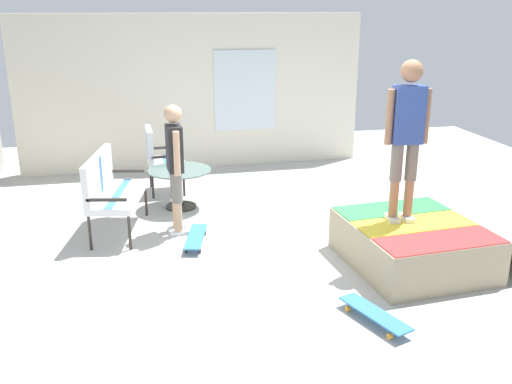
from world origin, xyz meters
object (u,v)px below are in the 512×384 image
at_px(person_skater, 407,129).
at_px(skateboard_spare, 375,314).
at_px(person_watching, 175,160).
at_px(patio_bench, 109,186).
at_px(patio_chair_near_house, 158,154).
at_px(patio_table, 180,181).
at_px(skateboard_by_bench, 196,237).
at_px(skate_ramp, 415,244).

relative_size(person_skater, skateboard_spare, 2.14).
relative_size(person_watching, person_skater, 0.94).
bearing_deg(patio_bench, person_watching, -103.82).
distance_m(patio_chair_near_house, patio_table, 0.84).
bearing_deg(skateboard_by_bench, patio_table, 2.43).
relative_size(patio_chair_near_house, person_watching, 0.62).
bearing_deg(skate_ramp, skateboard_spare, 138.89).
relative_size(person_watching, skateboard_by_bench, 2.00).
height_order(patio_chair_near_house, person_skater, person_skater).
distance_m(skate_ramp, patio_table, 3.44).
distance_m(skate_ramp, patio_chair_near_house, 4.21).
bearing_deg(patio_bench, patio_chair_near_house, -24.66).
height_order(patio_table, skateboard_by_bench, patio_table).
relative_size(skate_ramp, patio_bench, 1.59).
height_order(skate_ramp, skateboard_spare, skate_ramp).
distance_m(person_watching, person_skater, 2.81).
height_order(person_watching, skateboard_spare, person_watching).
height_order(patio_bench, person_watching, person_watching).
distance_m(patio_bench, skateboard_spare, 3.73).
distance_m(patio_chair_near_house, skateboard_spare, 4.67).
bearing_deg(skate_ramp, patio_chair_near_house, 39.14).
bearing_deg(skateboard_by_bench, skate_ramp, -115.48).
xyz_separation_m(patio_chair_near_house, person_watching, (-1.72, -0.13, 0.34)).
distance_m(skate_ramp, skateboard_by_bench, 2.59).
xyz_separation_m(patio_chair_near_house, skateboard_by_bench, (-2.14, -0.31, -0.53)).
xyz_separation_m(skateboard_by_bench, skateboard_spare, (-2.18, -1.40, 0.00)).
relative_size(patio_table, skateboard_spare, 1.10).
bearing_deg(patio_table, skate_ramp, -135.98).
xyz_separation_m(patio_table, person_watching, (-0.94, 0.12, 0.55)).
bearing_deg(person_skater, skate_ramp, -127.07).
distance_m(patio_bench, patio_chair_near_house, 1.67).
relative_size(patio_table, person_skater, 0.51).
height_order(patio_bench, person_skater, person_skater).
distance_m(skate_ramp, person_skater, 1.30).
xyz_separation_m(skate_ramp, skateboard_by_bench, (1.11, 2.33, -0.17)).
xyz_separation_m(skate_ramp, patio_chair_near_house, (3.25, 2.65, 0.36)).
bearing_deg(person_skater, patio_chair_near_house, 38.49).
xyz_separation_m(patio_bench, skateboard_spare, (-2.80, -2.41, -0.53)).
distance_m(skate_ramp, person_watching, 3.03).
bearing_deg(person_watching, skateboard_by_bench, -156.58).
xyz_separation_m(skate_ramp, person_skater, (0.12, 0.15, 1.29)).
relative_size(person_skater, skateboard_by_bench, 2.13).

